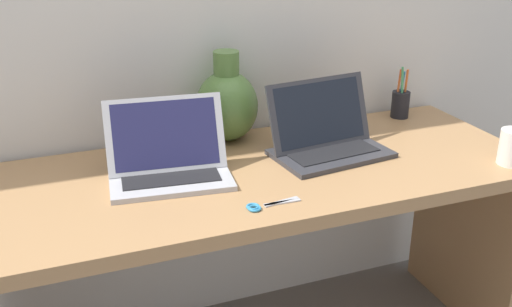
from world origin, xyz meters
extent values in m
cube|color=#AD7F51|center=(0.00, 0.00, 0.68)|extent=(1.67, 0.64, 0.04)
cube|color=#AD7F51|center=(0.80, 0.00, 0.33)|extent=(0.03, 0.54, 0.66)
cube|color=#B2B2B7|center=(-0.25, 0.01, 0.71)|extent=(0.35, 0.26, 0.01)
cube|color=black|center=(-0.25, 0.01, 0.72)|extent=(0.28, 0.16, 0.00)
cube|color=#B2B2B7|center=(-0.24, 0.08, 0.82)|extent=(0.34, 0.13, 0.20)
cube|color=#23234C|center=(-0.24, 0.08, 0.82)|extent=(0.30, 0.12, 0.18)
cube|color=#333338|center=(0.25, 0.01, 0.71)|extent=(0.37, 0.26, 0.01)
cube|color=black|center=(0.25, 0.01, 0.72)|extent=(0.29, 0.16, 0.00)
cube|color=#333338|center=(0.24, 0.08, 0.82)|extent=(0.35, 0.12, 0.21)
cube|color=black|center=(0.24, 0.08, 0.82)|extent=(0.31, 0.11, 0.18)
ellipsoid|color=#5B843D|center=(0.00, 0.26, 0.82)|extent=(0.20, 0.20, 0.23)
cylinder|color=#5B843D|center=(0.00, 0.26, 0.96)|extent=(0.08, 0.08, 0.07)
cylinder|color=black|center=(0.65, 0.25, 0.75)|extent=(0.06, 0.06, 0.09)
cylinder|color=#4CA566|center=(0.64, 0.24, 0.81)|extent=(0.02, 0.01, 0.16)
cylinder|color=orange|center=(0.66, 0.24, 0.81)|extent=(0.02, 0.03, 0.15)
cylinder|color=#338CBF|center=(0.65, 0.26, 0.80)|extent=(0.02, 0.01, 0.14)
cylinder|color=orange|center=(0.64, 0.26, 0.80)|extent=(0.03, 0.03, 0.14)
cube|color=#B7B7BC|center=(-0.01, -0.22, 0.70)|extent=(0.10, 0.03, 0.00)
cube|color=#B7B7BC|center=(-0.01, -0.22, 0.70)|extent=(0.10, 0.02, 0.00)
torus|color=#338CBF|center=(-0.09, -0.23, 0.71)|extent=(0.04, 0.04, 0.01)
torus|color=#338CBF|center=(-0.09, -0.22, 0.71)|extent=(0.04, 0.03, 0.01)
camera|label=1|loc=(-0.57, -1.49, 1.42)|focal=42.29mm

